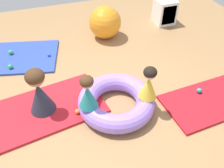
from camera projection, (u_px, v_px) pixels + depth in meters
name	position (u px, v px, depth m)	size (l,w,h in m)	color
ground_plane	(115.00, 101.00, 3.77)	(8.00, 8.00, 0.00)	#9E7549
gym_mat_near_right	(211.00, 100.00, 3.75)	(1.53, 0.82, 0.04)	#B21923
gym_mat_center_rear	(10.00, 58.00, 4.62)	(1.80, 1.09, 0.04)	#2D47B7
gym_mat_far_right	(44.00, 110.00, 3.60)	(1.78, 0.99, 0.04)	red
inflatable_cushion	(116.00, 101.00, 3.57)	(1.17, 1.17, 0.29)	#9975EA
child_in_teal	(88.00, 92.00, 3.14)	(0.37, 0.37, 0.52)	teal
child_in_yellow	(149.00, 83.00, 3.28)	(0.31, 0.31, 0.52)	yellow
adult_seated	(39.00, 91.00, 3.35)	(0.50, 0.50, 0.75)	#232D3D
play_ball_green	(11.00, 52.00, 4.64)	(0.09, 0.09, 0.09)	green
play_ball_blue	(49.00, 55.00, 4.60)	(0.06, 0.06, 0.06)	blue
play_ball_teal	(199.00, 91.00, 3.83)	(0.08, 0.08, 0.08)	teal
play_ball_orange	(77.00, 111.00, 3.50)	(0.08, 0.08, 0.08)	orange
play_ball_green_second	(10.00, 67.00, 4.30)	(0.08, 0.08, 0.08)	green
exercise_ball_large	(105.00, 22.00, 5.02)	(0.69, 0.69, 0.69)	orange
storage_cube	(165.00, 12.00, 5.55)	(0.44, 0.44, 0.56)	white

